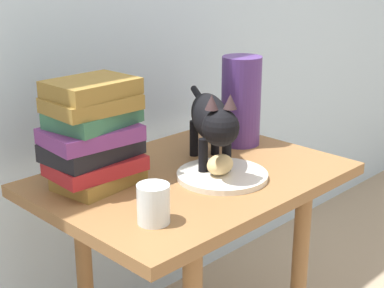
{
  "coord_description": "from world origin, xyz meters",
  "views": [
    {
      "loc": [
        -0.98,
        -0.97,
        1.15
      ],
      "look_at": [
        0.0,
        0.0,
        0.7
      ],
      "focal_mm": 53.69,
      "sensor_mm": 36.0,
      "label": 1
    }
  ],
  "objects": [
    {
      "name": "cat",
      "position": [
        0.06,
        -0.01,
        0.75
      ],
      "size": [
        0.32,
        0.4,
        0.23
      ],
      "color": "black",
      "rests_on": "side_table"
    },
    {
      "name": "green_vase",
      "position": [
        0.27,
        0.07,
        0.75
      ],
      "size": [
        0.12,
        0.12,
        0.26
      ],
      "primitive_type": "cylinder",
      "color": "#4C2D72",
      "rests_on": "side_table"
    },
    {
      "name": "side_table",
      "position": [
        0.0,
        0.0,
        0.52
      ],
      "size": [
        0.77,
        0.55,
        0.62
      ],
      "color": "olive",
      "rests_on": "ground"
    },
    {
      "name": "bread_roll",
      "position": [
        0.02,
        -0.08,
        0.65
      ],
      "size": [
        0.09,
        0.07,
        0.05
      ],
      "primitive_type": "ellipsoid",
      "rotation": [
        0.0,
        0.0,
        0.2
      ],
      "color": "#E0BC7A",
      "rests_on": "plate"
    },
    {
      "name": "candle_jar",
      "position": [
        -0.26,
        -0.14,
        0.65
      ],
      "size": [
        0.07,
        0.07,
        0.08
      ],
      "color": "silver",
      "rests_on": "side_table"
    },
    {
      "name": "plate",
      "position": [
        0.03,
        -0.08,
        0.62
      ],
      "size": [
        0.23,
        0.23,
        0.01
      ],
      "primitive_type": "cylinder",
      "color": "silver",
      "rests_on": "side_table"
    },
    {
      "name": "book_stack",
      "position": [
        -0.22,
        0.11,
        0.75
      ],
      "size": [
        0.24,
        0.18,
        0.26
      ],
      "color": "olive",
      "rests_on": "side_table"
    }
  ]
}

